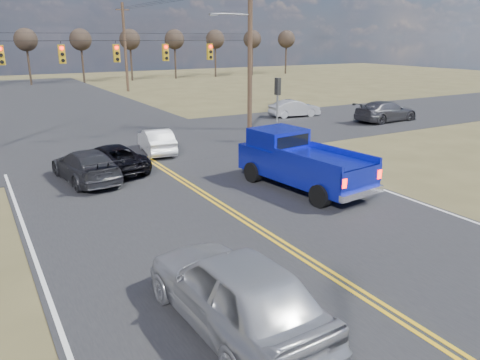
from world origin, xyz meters
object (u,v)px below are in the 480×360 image
dgrey_car_queue (86,166)px  cross_car_east_near (294,108)px  white_car_queue (156,141)px  black_suv (110,158)px  pickup_truck (300,162)px  silver_suv (235,289)px  cross_car_east_far (386,111)px

dgrey_car_queue → cross_car_east_near: (18.67, 9.69, -0.03)m
cross_car_east_near → white_car_queue: bearing=122.3°
black_suv → cross_car_east_near: 19.39m
pickup_truck → silver_suv: size_ratio=1.20×
pickup_truck → cross_car_east_near: size_ratio=1.57×
silver_suv → cross_car_east_far: silver_suv is taller
pickup_truck → white_car_queue: 9.58m
dgrey_car_queue → pickup_truck: bearing=137.9°
silver_suv → black_suv: silver_suv is taller
black_suv → cross_car_east_far: (22.02, 3.40, 0.12)m
pickup_truck → black_suv: pickup_truck is taller
pickup_truck → cross_car_east_far: (15.71, 9.95, -0.36)m
dgrey_car_queue → silver_suv: bearing=85.2°
cross_car_east_near → cross_car_east_far: 7.08m
dgrey_car_queue → cross_car_east_far: (23.36, 4.39, 0.07)m
silver_suv → pickup_truck: bearing=-137.5°
silver_suv → cross_car_east_far: bearing=-145.7°
black_suv → silver_suv: bearing=76.9°
dgrey_car_queue → cross_car_east_far: cross_car_east_far is taller
silver_suv → black_suv: size_ratio=1.13×
white_car_queue → black_suv: bearing=46.2°
pickup_truck → dgrey_car_queue: bearing=137.2°
white_car_queue → cross_car_east_near: size_ratio=1.00×
cross_car_east_near → dgrey_car_queue: bearing=126.0°
pickup_truck → white_car_queue: (-3.03, 9.07, -0.46)m
black_suv → white_car_queue: 4.15m
cross_car_east_near → cross_car_east_far: size_ratio=0.76×
black_suv → cross_car_east_near: cross_car_east_near is taller
silver_suv → cross_car_east_far: 28.84m
white_car_queue → cross_car_east_far: cross_car_east_far is taller
pickup_truck → silver_suv: bearing=-141.7°
pickup_truck → cross_car_east_far: bearing=25.5°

